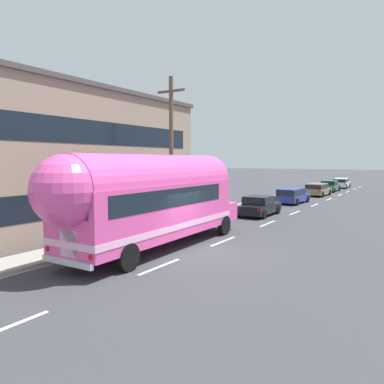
% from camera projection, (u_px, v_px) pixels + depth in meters
% --- Properties ---
extents(ground_plane, '(300.00, 300.00, 0.00)m').
position_uv_depth(ground_plane, '(196.00, 252.00, 15.49)').
color(ground_plane, '#38383D').
extents(lane_markings, '(3.75, 80.00, 0.01)m').
position_uv_depth(lane_markings, '(259.00, 211.00, 28.02)').
color(lane_markings, silver).
rests_on(lane_markings, ground).
extents(sidewalk_slab, '(1.90, 90.00, 0.15)m').
position_uv_depth(sidewalk_slab, '(215.00, 213.00, 26.34)').
color(sidewalk_slab, gray).
rests_on(sidewalk_slab, ground).
extents(roadside_building, '(10.94, 20.62, 7.84)m').
position_uv_depth(roadside_building, '(15.00, 159.00, 20.79)').
color(roadside_building, gray).
rests_on(roadside_building, ground).
extents(utility_pole, '(1.80, 0.24, 8.50)m').
position_uv_depth(utility_pole, '(171.00, 151.00, 20.59)').
color(utility_pole, brown).
rests_on(utility_pole, ground).
extents(painted_bus, '(2.72, 11.98, 4.12)m').
position_uv_depth(painted_bus, '(150.00, 197.00, 15.61)').
color(painted_bus, '#EA4C9E').
rests_on(painted_bus, ground).
extents(car_lead, '(2.04, 4.30, 1.37)m').
position_uv_depth(car_lead, '(259.00, 205.00, 25.79)').
color(car_lead, black).
rests_on(car_lead, ground).
extents(car_second, '(2.00, 4.54, 1.37)m').
position_uv_depth(car_second, '(292.00, 195.00, 32.92)').
color(car_second, navy).
rests_on(car_second, ground).
extents(car_third, '(2.07, 4.43, 1.37)m').
position_uv_depth(car_third, '(317.00, 189.00, 39.85)').
color(car_third, olive).
rests_on(car_third, ground).
extents(car_fourth, '(1.91, 4.44, 1.37)m').
position_uv_depth(car_fourth, '(329.00, 186.00, 45.53)').
color(car_fourth, '#196633').
rests_on(car_fourth, ground).
extents(car_fifth, '(2.02, 4.70, 1.37)m').
position_uv_depth(car_fifth, '(341.00, 182.00, 51.38)').
color(car_fifth, white).
rests_on(car_fifth, ground).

